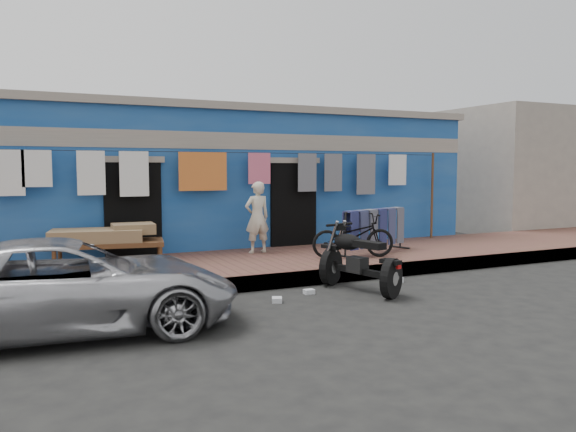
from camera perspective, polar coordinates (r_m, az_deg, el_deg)
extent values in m
plane|color=black|center=(8.16, 6.08, -9.16)|extent=(80.00, 80.00, 0.00)
cube|color=brown|center=(10.75, -2.28, -5.04)|extent=(28.00, 3.00, 0.25)
cube|color=gray|center=(9.46, 1.17, -6.41)|extent=(28.00, 0.10, 0.25)
cube|color=#144692|center=(14.37, -8.54, 3.32)|extent=(12.00, 5.00, 3.20)
cube|color=#9E9384|center=(12.06, -5.24, 7.58)|extent=(12.00, 0.14, 0.35)
cube|color=#9E9384|center=(14.42, -8.63, 10.01)|extent=(12.20, 5.20, 0.16)
cube|color=black|center=(11.44, -15.45, 0.06)|extent=(1.10, 0.10, 2.10)
cube|color=black|center=(12.51, 0.55, 0.63)|extent=(1.10, 0.10, 2.10)
cube|color=#9E9384|center=(20.44, 22.55, 4.29)|extent=(6.00, 5.00, 3.80)
cylinder|color=brown|center=(14.31, 14.43, 2.01)|extent=(0.06, 0.06, 2.10)
cylinder|color=black|center=(11.76, -4.71, 6.44)|extent=(10.00, 0.01, 0.01)
cube|color=silver|center=(11.01, -26.74, 3.93)|extent=(0.60, 0.02, 0.81)
cube|color=silver|center=(11.01, -24.16, 4.42)|extent=(0.50, 0.02, 0.66)
cube|color=silver|center=(11.06, -19.37, 4.15)|extent=(0.50, 0.02, 0.82)
cube|color=silver|center=(11.17, -15.36, 4.15)|extent=(0.55, 0.02, 0.86)
cube|color=#CC4C26|center=(11.49, -8.62, 4.50)|extent=(1.00, 0.02, 0.78)
cube|color=#D35D79|center=(11.90, -2.93, 4.85)|extent=(0.50, 0.02, 0.66)
cube|color=slate|center=(12.37, 1.97, 4.44)|extent=(0.45, 0.02, 0.84)
cube|color=slate|center=(12.69, 4.62, 4.42)|extent=(0.45, 0.02, 0.84)
cube|color=slate|center=(13.14, 7.93, 4.21)|extent=(0.50, 0.02, 0.93)
cube|color=silver|center=(13.65, 11.06, 4.62)|extent=(0.50, 0.02, 0.72)
imported|color=#B5B4B9|center=(7.28, -21.53, -6.45)|extent=(4.31, 2.20, 1.18)
imported|color=beige|center=(11.44, -3.16, -0.13)|extent=(0.55, 0.38, 1.46)
imported|color=black|center=(10.90, 6.64, -1.51)|extent=(1.70, 0.95, 1.04)
cube|color=silver|center=(8.92, 2.15, -7.69)|extent=(0.16, 0.13, 0.07)
cube|color=silver|center=(10.02, 11.18, -6.34)|extent=(0.18, 0.20, 0.09)
cube|color=silver|center=(8.38, -1.13, -8.51)|extent=(0.20, 0.22, 0.07)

